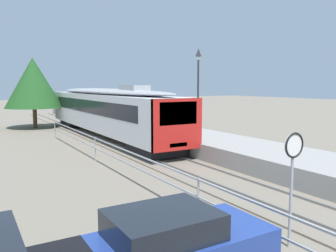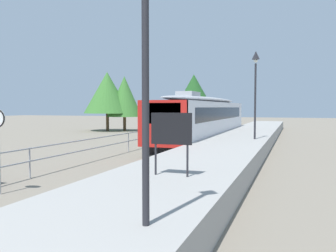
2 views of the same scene
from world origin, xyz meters
The scene contains 9 objects.
ground_plane centered at (-3.00, 22.00, 0.00)m, with size 160.00×160.00×0.00m, color slate.
track_rails centered at (0.00, 22.00, 0.03)m, with size 3.20×60.00×0.14m.
commuter_train centered at (0.00, 28.21, 2.15)m, with size 2.82×20.10×3.74m.
station_platform centered at (3.25, 22.00, 0.45)m, with size 3.90×60.00×0.90m, color #999691.
platform_lamp_mid_platform centered at (4.40, 22.80, 4.62)m, with size 0.34×0.34×5.35m.
speed_limit_sign centered at (-2.38, 9.50, 2.12)m, with size 0.61×0.10×2.81m.
carpark_fence centered at (-3.30, 12.00, 0.91)m, with size 0.06×36.06×1.25m.
parked_hatchback_blue centered at (-5.66, 9.60, 0.79)m, with size 4.00×1.77×1.53m.
tree_behind_station_far centered at (-3.46, 37.17, 4.08)m, with size 5.06×5.06×6.33m.
Camera 1 is at (-8.94, 4.19, 3.90)m, focal length 36.86 mm.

